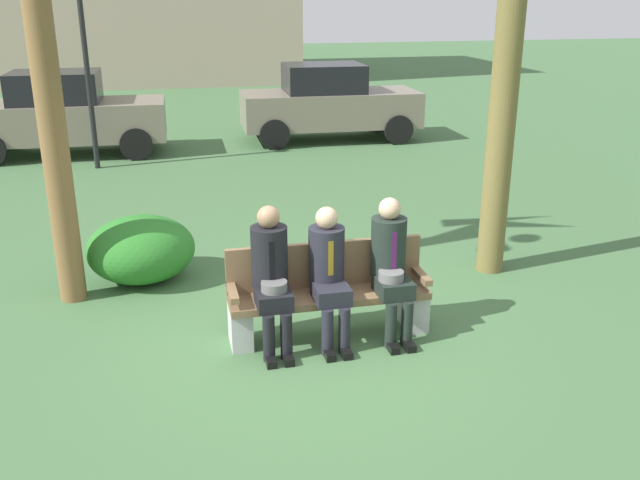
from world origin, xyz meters
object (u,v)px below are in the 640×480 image
object	(u,v)px
seated_man_middle	(329,269)
seated_man_right	(391,262)
parked_car_near	(64,114)
shrub_near_bench	(141,249)
street_lamp	(86,55)
park_bench	(328,293)
seated_man_left	(271,272)
parked_car_far	(329,103)

from	to	relation	value
seated_man_middle	seated_man_right	bearing A→B (deg)	-0.12
seated_man_right	parked_car_near	xyz separation A→B (m)	(-3.91, 9.05, 0.09)
shrub_near_bench	street_lamp	distance (m)	6.14
park_bench	seated_man_right	distance (m)	0.68
park_bench	street_lamp	size ratio (longest dim) A/B	0.57
seated_man_right	shrub_near_bench	distance (m)	3.05
seated_man_left	parked_car_far	bearing A→B (deg)	73.28
seated_man_left	parked_car_near	bearing A→B (deg)	106.94
shrub_near_bench	parked_car_far	world-z (taller)	parked_car_far
seated_man_left	seated_man_middle	bearing A→B (deg)	0.13
shrub_near_bench	street_lamp	size ratio (longest dim) A/B	0.36
seated_man_middle	seated_man_right	distance (m)	0.61
seated_man_right	parked_car_near	world-z (taller)	parked_car_near
parked_car_near	street_lamp	xyz separation A→B (m)	(0.65, -1.32, 1.25)
park_bench	parked_car_far	size ratio (longest dim) A/B	0.49
street_lamp	parked_car_near	bearing A→B (deg)	116.14
park_bench	seated_man_left	world-z (taller)	seated_man_left
park_bench	street_lamp	bearing A→B (deg)	109.39
park_bench	shrub_near_bench	bearing A→B (deg)	135.08
park_bench	parked_car_far	world-z (taller)	parked_car_far
park_bench	shrub_near_bench	world-z (taller)	park_bench
seated_man_middle	parked_car_far	world-z (taller)	parked_car_far
shrub_near_bench	parked_car_near	size ratio (longest dim) A/B	0.31
park_bench	seated_man_right	xyz separation A→B (m)	(0.58, -0.13, 0.33)
seated_man_middle	street_lamp	world-z (taller)	street_lamp
seated_man_left	park_bench	bearing A→B (deg)	12.58
parked_car_far	parked_car_near	bearing A→B (deg)	-176.97
shrub_near_bench	parked_car_far	distance (m)	8.48
seated_man_left	seated_man_right	world-z (taller)	same
parked_car_near	street_lamp	size ratio (longest dim) A/B	1.17
seated_man_right	shrub_near_bench	bearing A→B (deg)	141.18
seated_man_left	shrub_near_bench	world-z (taller)	seated_man_left
seated_man_middle	street_lamp	xyz separation A→B (m)	(-2.65, 7.73, 1.35)
parked_car_far	shrub_near_bench	bearing A→B (deg)	-118.36
seated_man_middle	parked_car_near	distance (m)	9.63
seated_man_right	street_lamp	world-z (taller)	street_lamp
seated_man_right	street_lamp	size ratio (longest dim) A/B	0.40
parked_car_near	parked_car_far	world-z (taller)	same
street_lamp	shrub_near_bench	bearing A→B (deg)	-81.25
park_bench	seated_man_right	world-z (taller)	seated_man_right
seated_man_right	seated_man_left	bearing A→B (deg)	-180.00
park_bench	seated_man_left	xyz separation A→B (m)	(-0.57, -0.13, 0.33)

